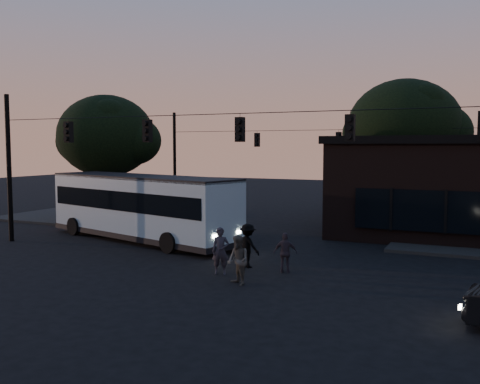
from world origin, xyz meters
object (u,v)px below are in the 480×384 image
at_px(pedestrian_b, 238,260).
at_px(pedestrian_d, 248,246).
at_px(pedestrian_c, 285,253).
at_px(bus, 141,204).
at_px(pedestrian_a, 221,251).

bearing_deg(pedestrian_b, pedestrian_d, 143.89).
xyz_separation_m(pedestrian_b, pedestrian_c, (0.89, 2.42, -0.09)).
height_order(bus, pedestrian_b, bus).
distance_m(bus, pedestrian_b, 10.32).
relative_size(pedestrian_a, pedestrian_c, 1.15).
bearing_deg(pedestrian_b, pedestrian_a, 174.98).
distance_m(pedestrian_a, pedestrian_b, 1.71).
relative_size(pedestrian_b, pedestrian_c, 1.12).
height_order(pedestrian_c, pedestrian_d, pedestrian_d).
relative_size(pedestrian_b, pedestrian_d, 0.99).
distance_m(bus, pedestrian_a, 8.63).
bearing_deg(bus, pedestrian_d, -8.40).
bearing_deg(pedestrian_d, pedestrian_b, 126.74).
relative_size(bus, pedestrian_d, 6.94).
xyz_separation_m(bus, pedestrian_c, (9.22, -3.60, -1.11)).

